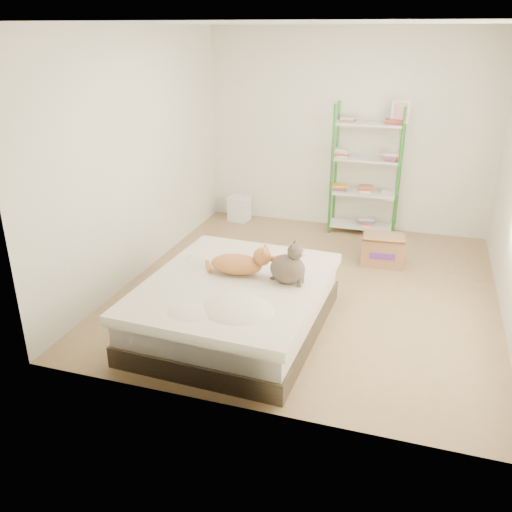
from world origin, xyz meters
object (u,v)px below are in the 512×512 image
at_px(shelf_unit, 367,171).
at_px(cardboard_box, 383,250).
at_px(orange_cat, 237,262).
at_px(grey_cat, 288,263).
at_px(bed, 235,305).
at_px(white_bin, 239,208).

distance_m(shelf_unit, cardboard_box, 1.24).
height_order(orange_cat, grey_cat, grey_cat).
xyz_separation_m(bed, grey_cat, (0.45, 0.11, 0.43)).
height_order(bed, cardboard_box, bed).
xyz_separation_m(grey_cat, shelf_unit, (0.32, 2.82, 0.17)).
distance_m(orange_cat, white_bin, 2.92).
height_order(grey_cat, cardboard_box, grey_cat).
bearing_deg(bed, cardboard_box, 62.29).
bearing_deg(orange_cat, white_bin, 104.84).
distance_m(cardboard_box, white_bin, 2.31).
distance_m(orange_cat, cardboard_box, 2.18).
relative_size(orange_cat, cardboard_box, 1.13).
xyz_separation_m(cardboard_box, white_bin, (-2.11, 0.95, 0.01)).
xyz_separation_m(bed, shelf_unit, (0.77, 2.93, 0.60)).
height_order(shelf_unit, white_bin, shelf_unit).
relative_size(grey_cat, cardboard_box, 0.76).
bearing_deg(shelf_unit, white_bin, -178.98).
relative_size(orange_cat, shelf_unit, 0.33).
relative_size(cardboard_box, white_bin, 1.45).
xyz_separation_m(grey_cat, white_bin, (-1.43, 2.79, -0.50)).
relative_size(orange_cat, grey_cat, 1.48).
distance_m(orange_cat, shelf_unit, 2.90).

